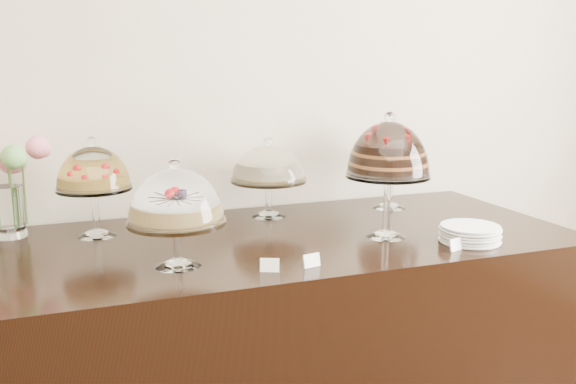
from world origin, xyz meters
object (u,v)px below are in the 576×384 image
object	(u,v)px
plate_stack	(470,234)
cake_stand_choco_layer	(388,154)
cake_stand_cheesecake	(268,167)
cake_stand_dark_choco	(391,148)
flower_vase	(4,176)
cake_stand_sugar_sponge	(176,201)
cake_stand_fruit_tart	(93,173)
display_counter	(284,346)

from	to	relation	value
plate_stack	cake_stand_choco_layer	bearing A→B (deg)	145.69
cake_stand_choco_layer	cake_stand_cheesecake	world-z (taller)	cake_stand_choco_layer
cake_stand_choco_layer	cake_stand_dark_choco	xyz separation A→B (m)	(0.25, 0.42, -0.04)
cake_stand_choco_layer	cake_stand_dark_choco	world-z (taller)	cake_stand_choco_layer
cake_stand_dark_choco	plate_stack	xyz separation A→B (m)	(0.00, -0.60, -0.24)
flower_vase	cake_stand_cheesecake	bearing A→B (deg)	-3.09
cake_stand_sugar_sponge	plate_stack	distance (m)	1.08
cake_stand_fruit_tart	cake_stand_cheesecake	bearing A→B (deg)	5.20
cake_stand_sugar_sponge	flower_vase	bearing A→B (deg)	131.75
cake_stand_choco_layer	cake_stand_cheesecake	xyz separation A→B (m)	(-0.31, 0.46, -0.10)
display_counter	flower_vase	world-z (taller)	flower_vase
display_counter	cake_stand_cheesecake	bearing A→B (deg)	81.04
display_counter	cake_stand_fruit_tart	size ratio (longest dim) A/B	5.81
cake_stand_cheesecake	cake_stand_dark_choco	size ratio (longest dim) A/B	0.80
display_counter	cake_stand_sugar_sponge	bearing A→B (deg)	-153.55
cake_stand_sugar_sponge	cake_stand_dark_choco	world-z (taller)	cake_stand_dark_choco
cake_stand_sugar_sponge	cake_stand_fruit_tart	distance (m)	0.52
cake_stand_fruit_tart	plate_stack	world-z (taller)	cake_stand_fruit_tart
cake_stand_cheesecake	flower_vase	distance (m)	1.03
flower_vase	display_counter	bearing A→B (deg)	-20.85
display_counter	cake_stand_dark_choco	bearing A→B (deg)	24.19
cake_stand_cheesecake	flower_vase	xyz separation A→B (m)	(-1.03, 0.06, 0.02)
cake_stand_dark_choco	plate_stack	size ratio (longest dim) A/B	1.94
cake_stand_sugar_sponge	cake_stand_cheesecake	distance (m)	0.73
cake_stand_dark_choco	cake_stand_fruit_tart	distance (m)	1.28
cake_stand_cheesecake	cake_stand_dark_choco	distance (m)	0.57
cake_stand_cheesecake	flower_vase	world-z (taller)	flower_vase
cake_stand_cheesecake	plate_stack	bearing A→B (deg)	-48.57
cake_stand_fruit_tart	plate_stack	xyz separation A→B (m)	(1.28, -0.57, -0.21)
display_counter	plate_stack	size ratio (longest dim) A/B	10.09
cake_stand_dark_choco	flower_vase	xyz separation A→B (m)	(-1.59, 0.10, -0.04)
cake_stand_sugar_sponge	cake_stand_fruit_tart	bearing A→B (deg)	114.68
flower_vase	plate_stack	world-z (taller)	flower_vase
cake_stand_dark_choco	cake_stand_fruit_tart	bearing A→B (deg)	-178.95
cake_stand_choco_layer	flower_vase	distance (m)	1.43
cake_stand_choco_layer	cake_stand_fruit_tart	distance (m)	1.10
cake_stand_dark_choco	cake_stand_fruit_tart	xyz separation A→B (m)	(-1.27, -0.02, -0.03)
cake_stand_sugar_sponge	cake_stand_fruit_tart	xyz separation A→B (m)	(-0.22, 0.47, 0.03)
display_counter	cake_stand_choco_layer	xyz separation A→B (m)	(0.36, -0.15, 0.77)
cake_stand_choco_layer	cake_stand_cheesecake	distance (m)	0.57
cake_stand_choco_layer	cake_stand_dark_choco	bearing A→B (deg)	59.14
cake_stand_sugar_sponge	cake_stand_dark_choco	xyz separation A→B (m)	(1.06, 0.50, 0.06)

